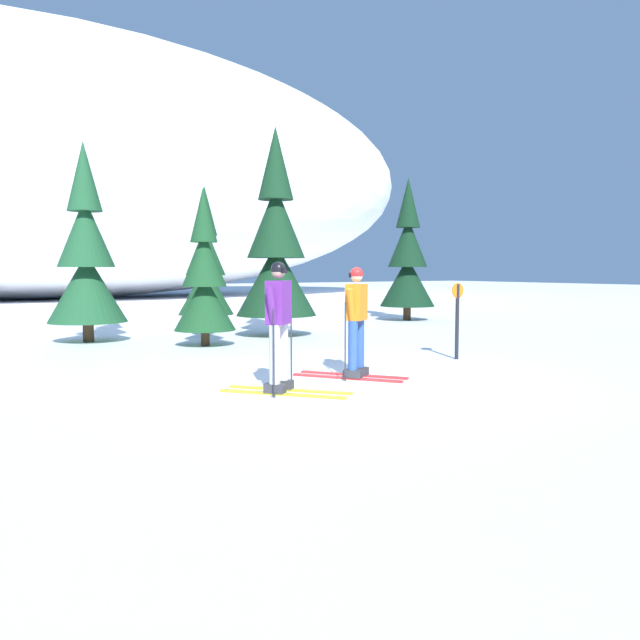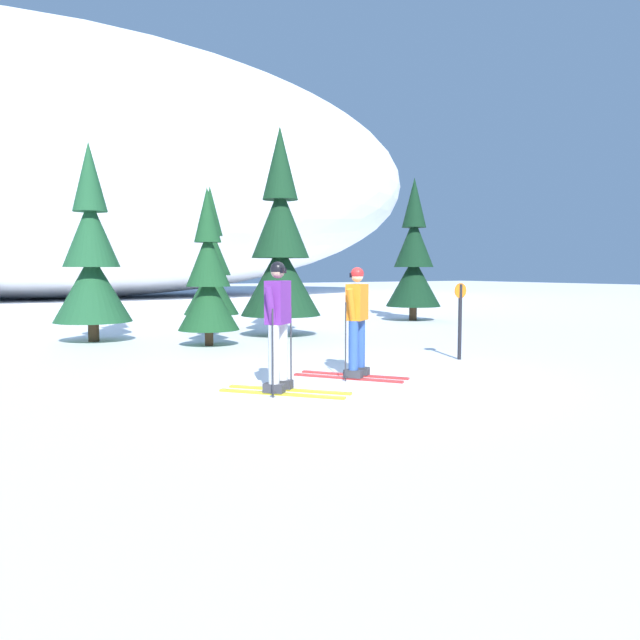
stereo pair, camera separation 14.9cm
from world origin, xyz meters
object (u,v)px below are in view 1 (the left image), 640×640
Objects in this scene: pine_tree_left at (86,259)px; pine_tree_center_left at (204,280)px; skier_orange_jacket at (356,321)px; pine_tree_right at (276,249)px; pine_tree_far_right at (408,261)px; trail_marker_post at (457,316)px; pine_tree_center_right at (206,269)px; skier_purple_jacket at (279,325)px.

pine_tree_center_left is at bearing -46.62° from pine_tree_left.
pine_tree_right is (1.84, 6.05, 1.29)m from skier_orange_jacket.
skier_orange_jacket is 11.30m from pine_tree_far_right.
pine_tree_far_right is (10.27, 0.87, 0.02)m from pine_tree_left.
pine_tree_center_left is 8.80m from pine_tree_far_right.
pine_tree_left is at bearing -175.17° from pine_tree_far_right.
pine_tree_left is at bearing 164.76° from pine_tree_right.
pine_tree_left is 8.48m from trail_marker_post.
pine_tree_center_left is at bearing -112.13° from pine_tree_center_right.
pine_tree_center_right reaches higher than skier_orange_jacket.
skier_purple_jacket is at bearing -101.48° from pine_tree_center_left.
pine_tree_center_right is at bearing 173.41° from pine_tree_far_right.
skier_purple_jacket is 4.48m from trail_marker_post.
pine_tree_center_right is (1.09, 8.87, 0.79)m from skier_orange_jacket.
skier_orange_jacket is 2.86m from trail_marker_post.
trail_marker_post is (4.35, 1.07, -0.11)m from skier_purple_jacket.
pine_tree_right reaches higher than skier_purple_jacket.
trail_marker_post is (-5.02, -7.44, -1.13)m from pine_tree_far_right.
pine_tree_left is 0.88× the size of pine_tree_right.
pine_tree_center_left is (1.12, 5.50, 0.53)m from skier_purple_jacket.
skier_orange_jacket is at bearing -106.93° from pine_tree_right.
pine_tree_center_right is (3.56, 1.65, -0.24)m from pine_tree_left.
pine_tree_center_left is 0.67× the size of pine_tree_right.
pine_tree_far_right reaches higher than trail_marker_post.
pine_tree_right is (4.31, -1.17, 0.26)m from pine_tree_left.
pine_tree_center_right is (1.54, 3.78, 0.23)m from pine_tree_center_left.
skier_orange_jacket is at bearing 14.77° from skier_purple_jacket.
pine_tree_right reaches higher than pine_tree_far_right.
pine_tree_center_left is (2.02, -2.14, -0.47)m from pine_tree_left.
skier_purple_jacket is 0.45× the size of pine_tree_center_right.
pine_tree_right is 6.31m from pine_tree_far_right.
pine_tree_center_left is 5.52m from trail_marker_post.
pine_tree_right is (2.29, 0.96, 0.73)m from pine_tree_center_left.
pine_tree_right is at bearing 99.93° from trail_marker_post.
skier_purple_jacket reaches higher than skier_orange_jacket.
pine_tree_center_left is 2.59m from pine_tree_right.
skier_orange_jacket reaches higher than trail_marker_post.
pine_tree_left is 3.93m from pine_tree_center_right.
pine_tree_center_left reaches higher than skier_purple_jacket.
trail_marker_post is at bearing -51.36° from pine_tree_left.
pine_tree_center_left is 2.43× the size of trail_marker_post.
skier_orange_jacket is 0.96× the size of skier_purple_jacket.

